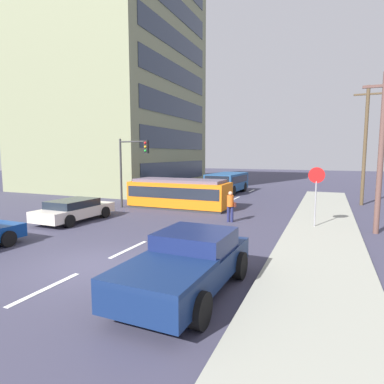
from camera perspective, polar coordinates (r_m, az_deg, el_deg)
The scene contains 17 objects.
ground_plane at distance 19.84m, azimuth 1.96°, elevation -3.90°, with size 120.00×120.00×0.00m, color #3B394E.
sidewalk_curb_right at distance 14.67m, azimuth 21.78°, elevation -7.91°, with size 3.20×36.00×0.14m, color #9B9C8E.
lane_stripe_0 at distance 10.01m, azimuth -24.35°, elevation -15.26°, with size 0.16×2.40×0.01m, color silver.
lane_stripe_1 at distance 12.89m, azimuth -11.03°, elevation -9.85°, with size 0.16×2.40×0.01m, color silver.
lane_stripe_2 at distance 16.24m, azimuth -3.11°, elevation -6.27°, with size 0.16×2.40×0.01m, color silver.
lane_stripe_3 at distance 26.93m, azimuth 7.69°, elevation -1.13°, with size 0.16×2.40×0.01m, color silver.
lane_stripe_4 at distance 32.72m, azimuth 10.45°, elevation 0.20°, with size 0.16×2.40×0.01m, color silver.
corner_building at distance 37.80m, azimuth -13.46°, elevation 18.05°, with size 14.87×16.60×22.40m.
streetcar_tram at distance 21.98m, azimuth -2.23°, elevation -0.18°, with size 6.78×2.55×1.97m.
city_bus at distance 30.59m, azimuth 6.22°, elevation 1.81°, with size 2.71×5.73×1.85m.
pedestrian_crossing at distance 17.50m, azimuth 6.79°, elevation -2.23°, with size 0.51×0.36×1.67m.
pickup_truck_parked at distance 8.73m, azimuth -0.76°, elevation -12.37°, with size 2.37×5.05×1.55m.
parked_sedan_mid at distance 18.86m, azimuth -20.01°, elevation -2.93°, with size 2.16×4.61×1.19m.
stop_sign at distance 16.70m, azimuth 21.03°, elevation 1.26°, with size 0.76×0.07×2.88m.
traffic_light_mast at distance 22.02m, azimuth -10.58°, elevation 5.56°, with size 2.23×0.33×4.66m.
utility_pole_near at distance 16.90m, azimuth 30.35°, elevation 6.27°, with size 1.80×0.24×7.23m.
utility_pole_mid at distance 26.01m, azimuth 28.19°, elevation 7.49°, with size 1.80×0.24×8.36m.
Camera 1 is at (6.95, -8.23, 3.65)m, focal length 30.29 mm.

